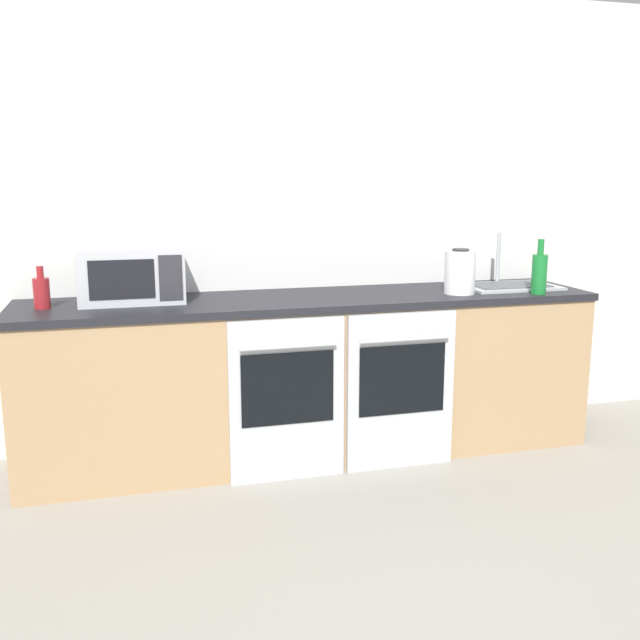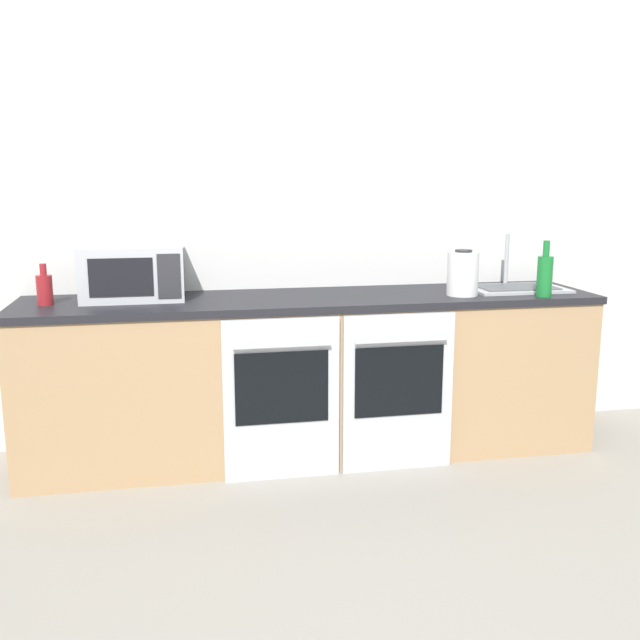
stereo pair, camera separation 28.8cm
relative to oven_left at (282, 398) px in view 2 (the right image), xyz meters
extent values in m
cube|color=silver|center=(0.22, 0.70, 0.87)|extent=(10.00, 0.06, 2.60)
cube|color=tan|center=(0.22, 0.34, 0.00)|extent=(3.12, 0.65, 0.86)
cube|color=black|center=(0.22, 0.34, 0.44)|extent=(3.15, 0.67, 0.04)
cube|color=#B7BABF|center=(0.00, 0.00, -0.01)|extent=(0.60, 0.03, 0.85)
cube|color=black|center=(0.00, -0.02, 0.06)|extent=(0.48, 0.01, 0.37)
cylinder|color=#B7BABF|center=(0.00, -0.04, 0.28)|extent=(0.49, 0.02, 0.02)
cube|color=#B7BABF|center=(0.62, 0.00, -0.01)|extent=(0.60, 0.03, 0.85)
cube|color=black|center=(0.62, -0.02, 0.06)|extent=(0.48, 0.01, 0.37)
cylinder|color=#B7BABF|center=(0.62, -0.04, 0.28)|extent=(0.49, 0.02, 0.02)
cube|color=#B7BABF|center=(-0.73, 0.44, 0.61)|extent=(0.53, 0.37, 0.29)
cube|color=black|center=(-0.78, 0.25, 0.61)|extent=(0.32, 0.01, 0.19)
cube|color=#2D2D33|center=(-0.54, 0.25, 0.61)|extent=(0.12, 0.01, 0.23)
cylinder|color=#19722D|center=(1.46, 0.09, 0.57)|extent=(0.08, 0.08, 0.22)
cylinder|color=#19722D|center=(1.46, 0.09, 0.73)|extent=(0.04, 0.04, 0.09)
cylinder|color=maroon|center=(-1.16, 0.34, 0.54)|extent=(0.08, 0.08, 0.15)
cylinder|color=maroon|center=(-1.16, 0.34, 0.65)|extent=(0.03, 0.03, 0.06)
cylinder|color=white|center=(1.04, 0.22, 0.58)|extent=(0.17, 0.17, 0.24)
cylinder|color=#262628|center=(1.04, 0.22, 0.71)|extent=(0.09, 0.09, 0.01)
cube|color=#A8AAAF|center=(1.42, 0.33, 0.47)|extent=(0.55, 0.36, 0.01)
cube|color=#4C4F54|center=(1.42, 0.33, 0.48)|extent=(0.44, 0.26, 0.01)
cylinder|color=#A8AAAF|center=(1.42, 0.47, 0.63)|extent=(0.02, 0.02, 0.30)
camera|label=1|loc=(-0.76, -3.38, 1.10)|focal=40.00mm
camera|label=2|loc=(-0.48, -3.45, 1.10)|focal=40.00mm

